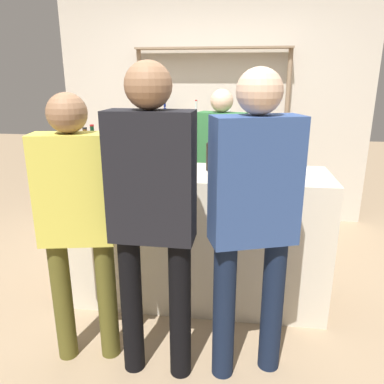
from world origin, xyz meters
The scene contains 15 objects.
ground_plane centered at (0.00, 0.00, 0.00)m, with size 16.00×16.00×0.00m, color #9E8466.
bar_counter centered at (0.00, 0.00, 0.51)m, with size 1.98×0.59×1.03m, color beige.
back_wall centered at (0.00, 1.90, 1.40)m, with size 3.58×0.12×2.80m, color beige.
back_shelf centered at (-0.01, 1.72, 1.29)m, with size 1.71×0.18×1.99m.
counter_bottle_0 centered at (0.13, 0.06, 1.15)m, with size 0.07×0.07×0.33m.
counter_bottle_1 centered at (-0.34, -0.07, 1.17)m, with size 0.07×0.07×0.37m.
counter_bottle_2 centered at (-0.79, 0.00, 1.15)m, with size 0.08×0.08×0.31m.
counter_bottle_3 centered at (0.18, -0.14, 1.17)m, with size 0.07×0.07×0.35m.
counter_bottle_4 centered at (-0.78, 0.12, 1.15)m, with size 0.08×0.08×0.31m.
wine_glass centered at (-0.15, -0.03, 1.16)m, with size 0.08×0.08×0.18m.
cork_jar centered at (0.63, -0.08, 1.09)m, with size 0.11×0.11×0.13m.
customer_center centered at (-0.10, -0.81, 1.04)m, with size 0.45×0.23×1.76m.
customer_right centered at (0.42, -0.74, 1.02)m, with size 0.49×0.33×1.74m.
server_behind_counter centered at (0.16, 0.86, 0.92)m, with size 0.48×0.32×1.58m.
customer_left centered at (-0.56, -0.74, 0.95)m, with size 0.44×0.26×1.61m.
Camera 1 is at (0.35, -2.61, 1.69)m, focal length 35.00 mm.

